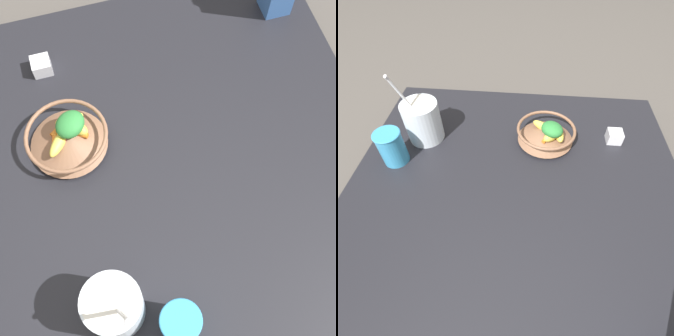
{
  "view_description": "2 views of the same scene",
  "coord_description": "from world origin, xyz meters",
  "views": [
    {
      "loc": [
        0.46,
        -0.14,
        1.06
      ],
      "look_at": [
        0.07,
        -0.02,
        0.12
      ],
      "focal_mm": 50.0,
      "sensor_mm": 36.0,
      "label": 1
    },
    {
      "loc": [
        -0.02,
        0.44,
        0.67
      ],
      "look_at": [
        0.03,
        -0.05,
        0.09
      ],
      "focal_mm": 28.0,
      "sensor_mm": 36.0,
      "label": 2
    }
  ],
  "objects": [
    {
      "name": "ground_plane",
      "position": [
        0.0,
        0.0,
        0.0
      ],
      "size": [
        6.0,
        6.0,
        0.0
      ],
      "primitive_type": "plane",
      "color": "#4C4742"
    },
    {
      "name": "spice_jar",
      "position": [
        -0.32,
        -0.25,
        0.06
      ],
      "size": [
        0.05,
        0.05,
        0.04
      ],
      "color": "silver",
      "rests_on": "countertop"
    },
    {
      "name": "drinking_cup",
      "position": [
        0.39,
        -0.09,
        0.1
      ],
      "size": [
        0.08,
        0.08,
        0.11
      ],
      "color": "#3893C6",
      "rests_on": "countertop"
    },
    {
      "name": "fruit_bowl",
      "position": [
        -0.09,
        -0.22,
        0.08
      ],
      "size": [
        0.2,
        0.2,
        0.09
      ],
      "color": "brown",
      "rests_on": "countertop"
    },
    {
      "name": "countertop",
      "position": [
        0.0,
        0.0,
        0.02
      ],
      "size": [
        1.01,
        1.01,
        0.04
      ],
      "color": "black",
      "rests_on": "ground_plane"
    },
    {
      "name": "yogurt_tub",
      "position": [
        0.32,
        -0.21,
        0.12
      ],
      "size": [
        0.12,
        0.12,
        0.25
      ],
      "color": "silver",
      "rests_on": "countertop"
    }
  ]
}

